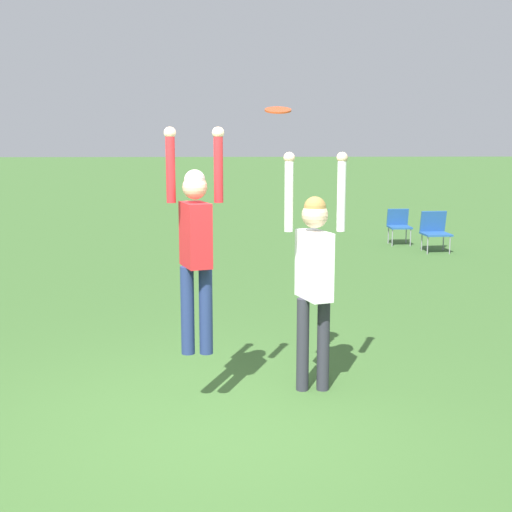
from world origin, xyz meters
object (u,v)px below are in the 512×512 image
object	(u,v)px
person_jumping	(196,237)
frisbee	(278,110)
camping_chair_0	(435,229)
camping_chair_2	(399,223)
person_defending	(314,265)

from	to	relation	value
person_jumping	frisbee	xyz separation A→B (m)	(0.73, 0.24, 1.10)
person_jumping	camping_chair_0	distance (m)	9.42
camping_chair_2	camping_chair_0	bearing A→B (deg)	117.48
frisbee	camping_chair_0	world-z (taller)	frisbee
camping_chair_0	person_defending	bearing A→B (deg)	61.74
frisbee	camping_chair_0	bearing A→B (deg)	64.89
frisbee	person_defending	bearing A→B (deg)	22.96
camping_chair_2	frisbee	bearing A→B (deg)	68.49
person_jumping	frisbee	size ratio (longest dim) A/B	8.47
person_jumping	camping_chair_0	xyz separation A→B (m)	(4.47, 8.22, -1.09)
camping_chair_2	person_jumping	bearing A→B (deg)	65.01
person_defending	camping_chair_0	bearing A→B (deg)	136.94
person_jumping	frisbee	world-z (taller)	frisbee
person_jumping	person_defending	world-z (taller)	person_jumping
person_jumping	frisbee	distance (m)	1.34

